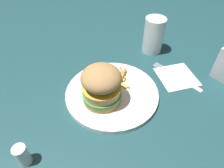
{
  "coord_description": "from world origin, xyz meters",
  "views": [
    {
      "loc": [
        0.36,
        0.01,
        0.43
      ],
      "look_at": [
        -0.03,
        0.02,
        0.04
      ],
      "focal_mm": 32.75,
      "sensor_mm": 36.0,
      "label": 1
    }
  ],
  "objects_px": {
    "salt_shaker": "(22,155)",
    "sandwich": "(101,86)",
    "plate": "(112,93)",
    "fork": "(176,76)",
    "drink_glass": "(153,37)",
    "napkin": "(177,76)",
    "fries_pile": "(115,77)"
  },
  "relations": [
    {
      "from": "plate",
      "to": "salt_shaker",
      "type": "height_order",
      "value": "salt_shaker"
    },
    {
      "from": "plate",
      "to": "fork",
      "type": "bearing_deg",
      "value": 109.36
    },
    {
      "from": "plate",
      "to": "sandwich",
      "type": "xyz_separation_m",
      "value": [
        0.03,
        -0.03,
        0.06
      ]
    },
    {
      "from": "sandwich",
      "to": "fork",
      "type": "height_order",
      "value": "sandwich"
    },
    {
      "from": "fork",
      "to": "drink_glass",
      "type": "distance_m",
      "value": 0.16
    },
    {
      "from": "salt_shaker",
      "to": "drink_glass",
      "type": "bearing_deg",
      "value": 140.1
    },
    {
      "from": "sandwich",
      "to": "plate",
      "type": "bearing_deg",
      "value": 139.05
    },
    {
      "from": "salt_shaker",
      "to": "sandwich",
      "type": "bearing_deg",
      "value": 134.21
    },
    {
      "from": "napkin",
      "to": "sandwich",
      "type": "bearing_deg",
      "value": -66.29
    },
    {
      "from": "napkin",
      "to": "salt_shaker",
      "type": "relative_size",
      "value": 2.0
    },
    {
      "from": "fries_pile",
      "to": "salt_shaker",
      "type": "distance_m",
      "value": 0.32
    },
    {
      "from": "fries_pile",
      "to": "salt_shaker",
      "type": "height_order",
      "value": "salt_shaker"
    },
    {
      "from": "plate",
      "to": "drink_glass",
      "type": "bearing_deg",
      "value": 145.41
    },
    {
      "from": "sandwich",
      "to": "fork",
      "type": "relative_size",
      "value": 0.75
    },
    {
      "from": "fries_pile",
      "to": "fork",
      "type": "relative_size",
      "value": 0.73
    },
    {
      "from": "fries_pile",
      "to": "napkin",
      "type": "distance_m",
      "value": 0.19
    },
    {
      "from": "plate",
      "to": "salt_shaker",
      "type": "distance_m",
      "value": 0.27
    },
    {
      "from": "plate",
      "to": "drink_glass",
      "type": "relative_size",
      "value": 2.14
    },
    {
      "from": "napkin",
      "to": "drink_glass",
      "type": "bearing_deg",
      "value": -159.06
    },
    {
      "from": "fries_pile",
      "to": "drink_glass",
      "type": "height_order",
      "value": "drink_glass"
    },
    {
      "from": "plate",
      "to": "sandwich",
      "type": "height_order",
      "value": "sandwich"
    },
    {
      "from": "napkin",
      "to": "salt_shaker",
      "type": "distance_m",
      "value": 0.47
    },
    {
      "from": "fork",
      "to": "napkin",
      "type": "bearing_deg",
      "value": 40.98
    },
    {
      "from": "napkin",
      "to": "fork",
      "type": "relative_size",
      "value": 0.78
    },
    {
      "from": "sandwich",
      "to": "salt_shaker",
      "type": "xyz_separation_m",
      "value": [
        0.16,
        -0.16,
        -0.04
      ]
    },
    {
      "from": "fries_pile",
      "to": "drink_glass",
      "type": "distance_m",
      "value": 0.21
    },
    {
      "from": "fork",
      "to": "drink_glass",
      "type": "xyz_separation_m",
      "value": [
        -0.14,
        -0.05,
        0.05
      ]
    },
    {
      "from": "plate",
      "to": "sandwich",
      "type": "bearing_deg",
      "value": -40.95
    },
    {
      "from": "sandwich",
      "to": "fork",
      "type": "xyz_separation_m",
      "value": [
        -0.1,
        0.23,
        -0.06
      ]
    },
    {
      "from": "plate",
      "to": "fork",
      "type": "height_order",
      "value": "plate"
    },
    {
      "from": "plate",
      "to": "sandwich",
      "type": "distance_m",
      "value": 0.07
    },
    {
      "from": "drink_glass",
      "to": "fork",
      "type": "bearing_deg",
      "value": 20.74
    }
  ]
}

